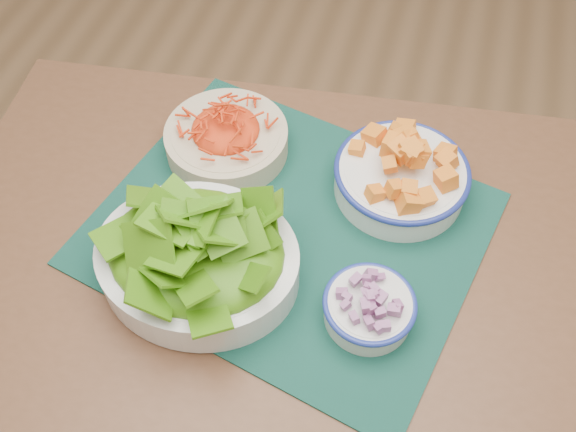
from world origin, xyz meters
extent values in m
plane|color=#A97C51|center=(0.00, 0.00, 0.00)|extent=(4.00, 4.00, 0.00)
cube|color=brown|center=(0.25, -0.34, 0.73)|extent=(1.24, 0.90, 0.04)
cylinder|color=brown|center=(-0.31, -0.08, 0.35)|extent=(0.06, 0.06, 0.71)
cylinder|color=brown|center=(0.73, 0.04, 0.35)|extent=(0.06, 0.06, 0.71)
cube|color=black|center=(0.20, -0.28, 0.75)|extent=(0.66, 0.58, 0.00)
cylinder|color=beige|center=(0.06, -0.15, 0.78)|extent=(0.22, 0.22, 0.05)
ellipsoid|color=#F64315|center=(0.06, -0.15, 0.82)|extent=(0.18, 0.18, 0.04)
cylinder|color=white|center=(0.35, -0.16, 0.78)|extent=(0.23, 0.23, 0.05)
torus|color=navy|center=(0.35, -0.16, 0.80)|extent=(0.22, 0.22, 0.01)
ellipsoid|color=orange|center=(0.35, -0.16, 0.84)|extent=(0.18, 0.18, 0.06)
ellipsoid|color=#296905|center=(0.10, -0.39, 0.85)|extent=(0.26, 0.22, 0.07)
cylinder|color=silver|center=(0.35, -0.39, 0.78)|extent=(0.15, 0.15, 0.04)
torus|color=#213297|center=(0.35, -0.39, 0.79)|extent=(0.13, 0.13, 0.01)
ellipsoid|color=#6F0955|center=(0.35, -0.39, 0.81)|extent=(0.11, 0.11, 0.02)
camera|label=1|loc=(0.36, -0.83, 1.57)|focal=40.00mm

